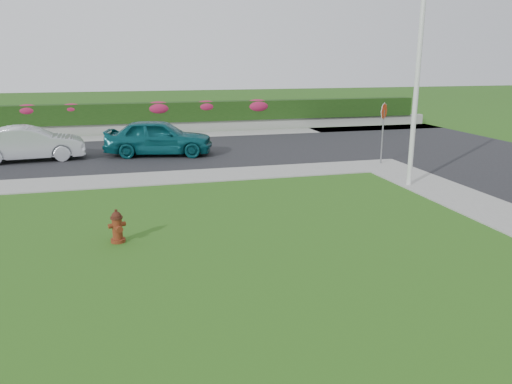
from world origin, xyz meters
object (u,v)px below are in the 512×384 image
object	(u,v)px
sedan_teal	(159,137)
utility_pole	(416,90)
sedan_silver	(30,144)
stop_sign	(384,119)
fire_hydrant	(117,227)

from	to	relation	value
sedan_teal	utility_pole	world-z (taller)	utility_pole
sedan_silver	utility_pole	xyz separation A→B (m)	(12.89, -7.55, 2.39)
utility_pole	stop_sign	bearing A→B (deg)	76.80
sedan_teal	utility_pole	bearing A→B (deg)	-122.75
fire_hydrant	sedan_teal	world-z (taller)	sedan_teal
sedan_silver	sedan_teal	bearing A→B (deg)	-96.33
fire_hydrant	sedan_silver	distance (m)	11.18
utility_pole	stop_sign	distance (m)	3.75
fire_hydrant	sedan_teal	distance (m)	10.65
sedan_silver	stop_sign	size ratio (longest dim) A/B	1.75
stop_sign	sedan_teal	bearing A→B (deg)	135.30
sedan_teal	utility_pole	xyz separation A→B (m)	(7.68, -7.46, 2.31)
sedan_teal	stop_sign	world-z (taller)	stop_sign
fire_hydrant	utility_pole	xyz separation A→B (m)	(9.36, 3.04, 2.76)
sedan_teal	sedan_silver	distance (m)	5.21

